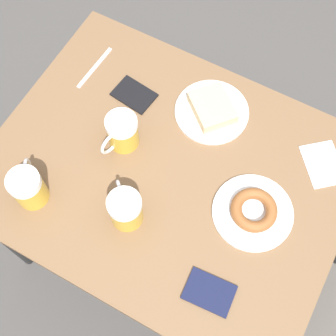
{
  "coord_description": "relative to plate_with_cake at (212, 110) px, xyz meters",
  "views": [
    {
      "loc": [
        0.48,
        0.26,
        1.97
      ],
      "look_at": [
        0.0,
        0.0,
        0.75
      ],
      "focal_mm": 50.0,
      "sensor_mm": 36.0,
      "label": 1
    }
  ],
  "objects": [
    {
      "name": "table",
      "position": [
        0.24,
        -0.02,
        -0.08
      ],
      "size": [
        0.8,
        1.03,
        0.73
      ],
      "color": "brown",
      "rests_on": "ground_plane"
    },
    {
      "name": "plate_with_cake",
      "position": [
        0.0,
        0.0,
        0.0
      ],
      "size": [
        0.23,
        0.23,
        0.05
      ],
      "color": "white",
      "rests_on": "table"
    },
    {
      "name": "passport_near_edge",
      "position": [
        0.49,
        0.24,
        -0.01
      ],
      "size": [
        0.1,
        0.13,
        0.01
      ],
      "rotation": [
        0.0,
        0.0,
        3.22
      ],
      "color": "#141938",
      "rests_on": "table"
    },
    {
      "name": "beer_mug_center",
      "position": [
        0.41,
        -0.06,
        0.04
      ],
      "size": [
        0.11,
        0.11,
        0.12
      ],
      "color": "gold",
      "rests_on": "table"
    },
    {
      "name": "ground_plane",
      "position": [
        0.24,
        -0.02,
        -0.75
      ],
      "size": [
        8.0,
        8.0,
        0.0
      ],
      "primitive_type": "plane",
      "color": "#474442"
    },
    {
      "name": "plate_with_donut",
      "position": [
        0.24,
        0.24,
        -0.0
      ],
      "size": [
        0.23,
        0.23,
        0.04
      ],
      "color": "white",
      "rests_on": "table"
    },
    {
      "name": "passport_far_edge",
      "position": [
        0.06,
        -0.24,
        -0.01
      ],
      "size": [
        0.1,
        0.14,
        0.01
      ],
      "rotation": [
        0.0,
        0.0,
        6.16
      ],
      "color": "black",
      "rests_on": "table"
    },
    {
      "name": "beer_mug_left",
      "position": [
        0.21,
        -0.19,
        0.04
      ],
      "size": [
        0.13,
        0.09,
        0.12
      ],
      "color": "gold",
      "rests_on": "table"
    },
    {
      "name": "fork",
      "position": [
        0.03,
        -0.4,
        -0.02
      ],
      "size": [
        0.18,
        0.02,
        0.0
      ],
      "rotation": [
        0.0,
        0.0,
        1.51
      ],
      "color": "silver",
      "rests_on": "table"
    },
    {
      "name": "napkin_folded",
      "position": [
        0.0,
        0.36,
        -0.01
      ],
      "size": [
        0.17,
        0.17,
        0.0
      ],
      "rotation": [
        0.0,
        0.0,
        0.71
      ],
      "color": "white",
      "rests_on": "table"
    },
    {
      "name": "beer_mug_right",
      "position": [
        0.48,
        -0.32,
        0.04
      ],
      "size": [
        0.12,
        0.1,
        0.12
      ],
      "color": "gold",
      "rests_on": "table"
    }
  ]
}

